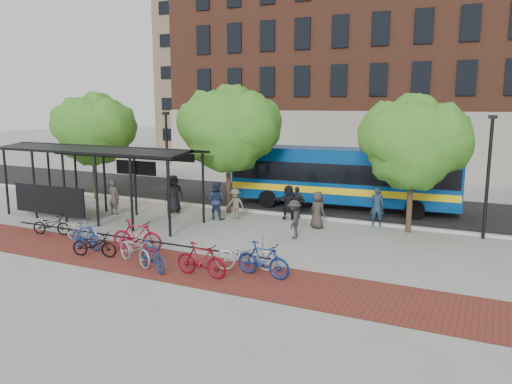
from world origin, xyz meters
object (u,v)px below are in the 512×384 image
at_px(bike_2, 82,230).
at_px(pedestrian_3, 235,204).
at_px(lamp_post_left, 167,156).
at_px(bike_6, 135,249).
at_px(pedestrian_5, 289,202).
at_px(pedestrian_0, 174,194).
at_px(bike_3, 86,236).
at_px(bike_7, 151,256).
at_px(pedestrian_7, 377,206).
at_px(tree_b, 230,126).
at_px(pedestrian_9, 294,219).
at_px(bus, 343,174).
at_px(bike_5, 137,236).
at_px(bike_4, 94,245).
at_px(tree_c, 415,140).
at_px(bike_9, 201,260).
at_px(pedestrian_6, 317,210).
at_px(tree_a, 94,127).
at_px(pedestrian_4, 297,202).
at_px(bike_0, 51,225).
at_px(lamp_post_right, 488,174).
at_px(pedestrian_2, 216,200).
at_px(bus_shelter, 98,158).
at_px(bike_10, 246,255).
at_px(bike_11, 263,260).
at_px(pedestrian_1, 114,197).

height_order(bike_2, pedestrian_3, pedestrian_3).
xyz_separation_m(lamp_post_left, bike_6, (5.06, -9.03, -2.21)).
distance_m(bike_6, pedestrian_3, 7.59).
bearing_deg(pedestrian_5, pedestrian_0, -2.26).
height_order(bike_3, bike_7, bike_3).
distance_m(pedestrian_3, pedestrian_7, 6.69).
bearing_deg(tree_b, pedestrian_5, -0.65).
bearing_deg(pedestrian_9, bus, 165.93).
bearing_deg(bike_5, bike_4, 131.05).
distance_m(tree_c, bike_6, 12.41).
bearing_deg(bike_9, pedestrian_6, -8.65).
distance_m(tree_a, bike_7, 14.70).
relative_size(tree_b, pedestrian_3, 4.26).
bearing_deg(pedestrian_4, bike_9, -80.80).
distance_m(tree_b, bike_0, 9.56).
bearing_deg(lamp_post_left, lamp_post_right, 0.00).
distance_m(pedestrian_2, pedestrian_7, 7.62).
xyz_separation_m(bike_9, pedestrian_0, (-6.46, 7.68, 0.41)).
height_order(bus_shelter, bike_2, bus_shelter).
height_order(pedestrian_0, pedestrian_4, pedestrian_0).
bearing_deg(bike_10, bike_5, 64.58).
bearing_deg(pedestrian_2, bike_4, 82.89).
bearing_deg(lamp_post_right, lamp_post_left, 180.00).
xyz_separation_m(bike_4, pedestrian_6, (6.01, 7.63, 0.39)).
xyz_separation_m(bike_9, pedestrian_7, (3.63, 9.31, 0.36)).
height_order(bike_11, pedestrian_2, pedestrian_2).
bearing_deg(bus_shelter, bike_0, -83.71).
relative_size(bike_3, pedestrian_3, 1.13).
bearing_deg(bike_11, pedestrian_1, 69.45).
xyz_separation_m(pedestrian_4, pedestrian_9, (1.27, -3.56, 0.03)).
bearing_deg(bus_shelter, tree_a, 134.60).
distance_m(bus, pedestrian_1, 12.01).
relative_size(bike_5, bike_9, 1.07).
bearing_deg(lamp_post_right, pedestrian_3, -172.51).
xyz_separation_m(pedestrian_0, pedestrian_2, (2.74, -0.36, -0.04)).
bearing_deg(pedestrian_0, tree_b, -21.56).
bearing_deg(bike_5, pedestrian_6, -50.17).
bearing_deg(tree_a, pedestrian_3, -6.88).
bearing_deg(bus_shelter, bike_2, -56.55).
bearing_deg(bike_5, tree_a, 38.54).
height_order(pedestrian_0, pedestrian_3, pedestrian_0).
relative_size(lamp_post_right, bus, 0.42).
bearing_deg(pedestrian_7, pedestrian_9, 46.71).
height_order(bike_9, pedestrian_7, pedestrian_7).
relative_size(lamp_post_left, bike_2, 2.64).
height_order(bike_6, pedestrian_6, pedestrian_6).
xyz_separation_m(tree_b, bike_6, (0.97, -8.78, -3.92)).
bearing_deg(bike_9, bike_0, 79.93).
bearing_deg(pedestrian_2, pedestrian_7, -164.21).
bearing_deg(tree_b, bike_9, -67.01).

